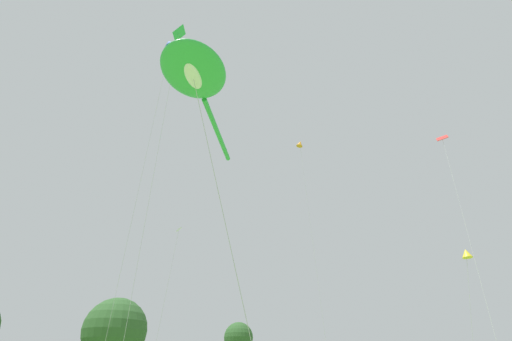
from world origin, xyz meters
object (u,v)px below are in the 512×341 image
big_show_kite (195,75)px  small_kite_triangle_green (446,151)px  tree_oak_left (115,331)px  small_kite_stunt_black (175,249)px  small_kite_bird_shape (300,146)px  small_kite_diamond_red (176,49)px  small_kite_box_yellow (466,254)px  tree_shrub_far (238,338)px  small_kite_streamer_purple (170,46)px

big_show_kite → small_kite_triangle_green: size_ratio=0.80×
small_kite_triangle_green → tree_oak_left: bearing=-105.3°
small_kite_stunt_black → small_kite_bird_shape: bearing=164.7°
small_kite_diamond_red → tree_oak_left: small_kite_diamond_red is taller
big_show_kite → small_kite_bird_shape: (15.88, 14.24, 9.18)m
small_kite_box_yellow → small_kite_stunt_black: bearing=164.4°
small_kite_diamond_red → big_show_kite: bearing=124.6°
big_show_kite → small_kite_stunt_black: size_ratio=1.12×
big_show_kite → tree_shrub_far: bearing=-172.3°
tree_oak_left → tree_shrub_far: 16.55m
small_kite_bird_shape → small_kite_diamond_red: 17.24m
small_kite_bird_shape → tree_oak_left: (-11.55, 25.83, -16.15)m
tree_shrub_far → tree_oak_left: bearing=175.8°
small_kite_streamer_purple → small_kite_diamond_red: bearing=43.9°
big_show_kite → small_kite_streamer_purple: bearing=-146.1°
big_show_kite → small_kite_streamer_purple: 15.09m
small_kite_stunt_black → small_kite_diamond_red: 15.58m
small_kite_box_yellow → tree_shrub_far: 38.34m
big_show_kite → tree_shrub_far: size_ratio=1.64×
small_kite_triangle_green → small_kite_stunt_black: (-14.87, 15.40, -5.18)m
small_kite_box_yellow → tree_oak_left: 41.54m
small_kite_bird_shape → small_kite_stunt_black: small_kite_bird_shape is taller
small_kite_streamer_purple → tree_oak_left: small_kite_streamer_purple is taller
small_kite_stunt_black → tree_oak_left: 23.81m
big_show_kite → small_kite_box_yellow: (17.51, 0.70, -5.73)m
small_kite_bird_shape → small_kite_streamer_purple: (-15.54, -4.55, 2.39)m
small_kite_triangle_green → tree_oak_left: small_kite_triangle_green is taller
big_show_kite → small_kite_diamond_red: small_kite_diamond_red is taller
big_show_kite → small_kite_triangle_green: bearing=129.5°
small_kite_box_yellow → small_kite_diamond_red: size_ratio=0.35×
small_kite_bird_shape → tree_shrub_far: bearing=-151.7°
small_kite_stunt_black → tree_oak_left: bearing=-93.4°
small_kite_triangle_green → big_show_kite: bearing=-32.8°
small_kite_streamer_purple → small_kite_diamond_red: 4.20m
small_kite_bird_shape → small_kite_stunt_black: size_ratio=1.86×
small_kite_box_yellow → small_kite_stunt_black: (-13.08, 15.90, 2.77)m
tree_shrub_far → small_kite_diamond_red: bearing=-122.7°
small_kite_bird_shape → tree_oak_left: size_ratio=2.19×
small_kite_streamer_purple → small_kite_stunt_black: size_ratio=2.06×
small_kite_streamer_purple → small_kite_stunt_black: small_kite_streamer_purple is taller
big_show_kite → small_kite_bird_shape: size_ratio=0.60×
small_kite_box_yellow → tree_shrub_far: size_ratio=0.97×
small_kite_triangle_green → small_kite_bird_shape: bearing=-111.7°
small_kite_stunt_black → tree_shrub_far: size_ratio=1.47×
big_show_kite → small_kite_bird_shape: bearing=167.8°
small_kite_triangle_green → tree_oak_left: (-14.97, 38.87, -9.19)m
big_show_kite → small_kite_diamond_red: (0.32, 6.85, 8.47)m
small_kite_bird_shape → tree_oak_left: 32.57m
small_kite_stunt_black → small_kite_diamond_red: size_ratio=0.52×
small_kite_box_yellow → small_kite_streamer_purple: bearing=-172.6°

